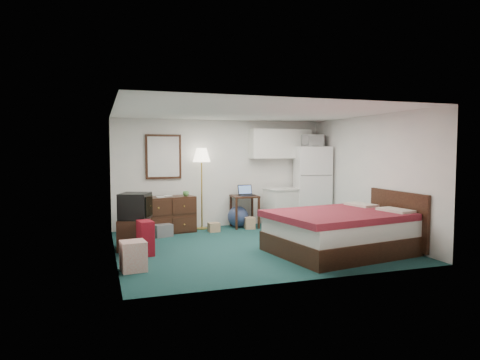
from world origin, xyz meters
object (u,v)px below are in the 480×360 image
object	(u,v)px
bed	(339,233)
suitcase	(145,238)
fridge	(312,186)
kitchen_counter	(284,208)
floor_lamp	(202,189)
tv_stand	(134,234)
dresser	(168,215)
desk	(245,211)

from	to	relation	value
bed	suitcase	world-z (taller)	bed
fridge	suitcase	world-z (taller)	fridge
kitchen_counter	floor_lamp	bearing A→B (deg)	163.79
fridge	tv_stand	bearing A→B (deg)	-150.38
dresser	tv_stand	xyz separation A→B (m)	(-0.81, -1.34, -0.12)
bed	tv_stand	distance (m)	3.68
fridge	bed	world-z (taller)	fridge
kitchen_counter	bed	bearing A→B (deg)	-101.00
kitchen_counter	suitcase	world-z (taller)	kitchen_counter
floor_lamp	fridge	distance (m)	2.67
dresser	fridge	distance (m)	3.51
kitchen_counter	fridge	distance (m)	0.89
desk	fridge	world-z (taller)	fridge
kitchen_counter	tv_stand	world-z (taller)	kitchen_counter
tv_stand	suitcase	world-z (taller)	suitcase
fridge	dresser	bearing A→B (deg)	-168.10
desk	suitcase	distance (m)	3.17
desk	suitcase	size ratio (longest dim) A/B	1.26
floor_lamp	bed	size ratio (longest dim) A/B	0.83
dresser	desk	xyz separation A→B (m)	(1.81, 0.09, -0.02)
tv_stand	dresser	bearing A→B (deg)	69.21
desk	bed	xyz separation A→B (m)	(0.77, -2.87, -0.02)
kitchen_counter	suitcase	size ratio (longest dim) A/B	1.47
dresser	bed	world-z (taller)	dresser
tv_stand	bed	bearing A→B (deg)	-12.58
floor_lamp	dresser	bearing A→B (deg)	-165.12
bed	suitcase	bearing A→B (deg)	155.34
desk	bed	bearing A→B (deg)	-71.72
floor_lamp	suitcase	world-z (taller)	floor_lamp
desk	bed	distance (m)	2.98
desk	kitchen_counter	size ratio (longest dim) A/B	0.86
bed	kitchen_counter	bearing A→B (deg)	77.59
floor_lamp	kitchen_counter	size ratio (longest dim) A/B	2.12
fridge	suitcase	size ratio (longest dim) A/B	3.18
kitchen_counter	fridge	world-z (taller)	fridge
fridge	bed	bearing A→B (deg)	-95.11
bed	suitcase	size ratio (longest dim) A/B	3.77
desk	tv_stand	bearing A→B (deg)	-147.96
dresser	desk	size ratio (longest dim) A/B	1.55
floor_lamp	bed	bearing A→B (deg)	-59.63
dresser	floor_lamp	distance (m)	1.00
floor_lamp	tv_stand	xyz separation A→B (m)	(-1.63, -1.56, -0.65)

